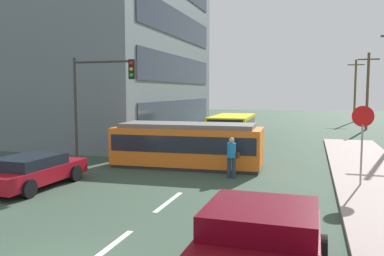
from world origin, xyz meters
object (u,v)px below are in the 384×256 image
Objects in this scene: streetcar_tram at (188,144)px; utility_pole_distant at (355,89)px; traffic_light_mast at (99,91)px; parked_sedan_mid at (32,171)px; city_bus at (232,127)px; pedestrian_crossing at (232,155)px; stop_sign at (363,129)px; utility_pole_far at (368,90)px.

utility_pole_distant is (10.24, 31.72, 2.69)m from streetcar_tram.
traffic_light_mast is at bearing -112.16° from utility_pole_distant.
parked_sedan_mid is at bearing -127.56° from streetcar_tram.
city_bus is 3.52× the size of pedestrian_crossing.
parked_sedan_mid is at bearing -163.92° from stop_sign.
utility_pole_distant is (2.94, 33.94, 1.56)m from stop_sign.
city_bus is at bearing 70.77° from traffic_light_mast.
parked_sedan_mid is (-4.27, -5.55, -0.43)m from streetcar_tram.
utility_pole_far is at bearing 71.52° from pedestrian_crossing.
parked_sedan_mid is 0.63× the size of utility_pole_far.
traffic_light_mast is at bearing -120.30° from utility_pole_far.
streetcar_tram is at bearing -115.49° from utility_pole_far.
pedestrian_crossing is 34.60m from utility_pole_distant.
utility_pole_distant is (-0.09, 10.05, 0.08)m from utility_pole_far.
parked_sedan_mid is 12.14m from stop_sign.
parked_sedan_mid is 0.62× the size of utility_pole_distant.
city_bus is 11.12m from pedestrian_crossing.
city_bus is at bearing 100.90° from pedestrian_crossing.
utility_pole_far is (9.98, 12.63, 2.59)m from city_bus.
streetcar_tram is 24.16m from utility_pole_far.
parked_sedan_mid is 4.67m from traffic_light_mast.
traffic_light_mast is 27.39m from utility_pole_far.
traffic_light_mast reaches higher than parked_sedan_mid.
utility_pole_distant is (13.73, 33.70, 0.22)m from traffic_light_mast.
streetcar_tram is 4.71m from traffic_light_mast.
pedestrian_crossing is 0.33× the size of traffic_light_mast.
streetcar_tram is 1.59× the size of parked_sedan_mid.
traffic_light_mast is 36.39m from utility_pole_distant.
traffic_light_mast is 0.70× the size of utility_pole_distant.
pedestrian_crossing is 5.01m from stop_sign.
parked_sedan_mid is 31.04m from utility_pole_far.
traffic_light_mast is 0.72× the size of utility_pole_far.
utility_pole_far reaches higher than pedestrian_crossing.
streetcar_tram is 9.05m from city_bus.
stop_sign is 0.57× the size of traffic_light_mast.
utility_pole_far reaches higher than city_bus.
stop_sign is at bearing 16.08° from parked_sedan_mid.
traffic_light_mast reaches higher than stop_sign.
city_bus is at bearing 121.66° from stop_sign.
parked_sedan_mid is at bearing -102.36° from traffic_light_mast.
city_bus is at bearing -128.30° from utility_pole_far.
utility_pole_distant reaches higher than stop_sign.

